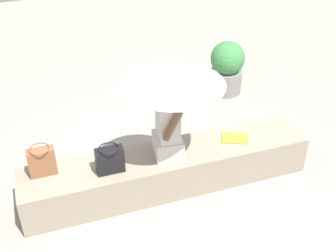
% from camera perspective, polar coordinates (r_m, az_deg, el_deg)
% --- Properties ---
extents(ground_plane, '(14.00, 14.00, 0.00)m').
position_cam_1_polar(ground_plane, '(4.90, -0.02, -7.61)').
color(ground_plane, '#9E9384').
extents(stone_bench, '(3.09, 0.55, 0.43)m').
position_cam_1_polar(stone_bench, '(4.76, -0.02, -5.66)').
color(stone_bench, gray).
rests_on(stone_bench, ground).
extents(person_seated, '(0.32, 0.49, 0.90)m').
position_cam_1_polar(person_seated, '(4.40, 0.02, 0.41)').
color(person_seated, beige).
rests_on(person_seated, stone_bench).
extents(parasol, '(0.98, 0.98, 1.11)m').
position_cam_1_polar(parasol, '(4.05, 0.67, 6.81)').
color(parasol, '#B7B7BC').
rests_on(parasol, stone_bench).
extents(handbag_black, '(0.27, 0.20, 0.28)m').
position_cam_1_polar(handbag_black, '(4.36, -7.51, -4.34)').
color(handbag_black, black).
rests_on(handbag_black, stone_bench).
extents(tote_bag_canvas, '(0.26, 0.20, 0.31)m').
position_cam_1_polar(tote_bag_canvas, '(4.45, -15.96, -4.40)').
color(tote_bag_canvas, brown).
rests_on(tote_bag_canvas, stone_bench).
extents(magazine, '(0.34, 0.29, 0.01)m').
position_cam_1_polar(magazine, '(4.89, 8.61, -1.56)').
color(magazine, gold).
rests_on(magazine, stone_bench).
extents(planter_near, '(0.49, 0.49, 0.78)m').
position_cam_1_polar(planter_near, '(6.47, 7.60, 7.53)').
color(planter_near, gray).
rests_on(planter_near, ground).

